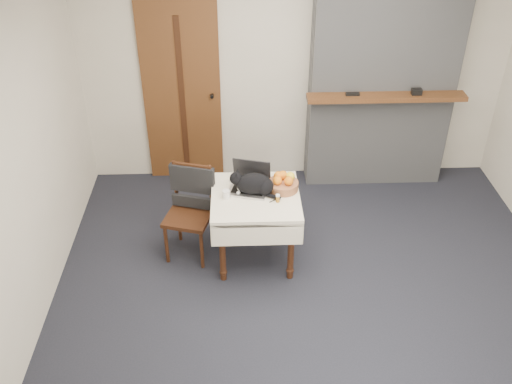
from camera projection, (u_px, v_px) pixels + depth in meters
ground at (311, 290)px, 5.02m from camera, size 4.50×4.50×0.00m
room_shell at (316, 82)px, 4.42m from camera, size 4.52×4.01×2.61m
door at (182, 95)px, 6.07m from camera, size 0.82×0.10×2.00m
chimney at (384, 70)px, 5.86m from camera, size 1.62×0.48×2.60m
side_table at (255, 206)px, 5.08m from camera, size 0.78×0.78×0.70m
laptop at (250, 182)px, 5.08m from camera, size 0.40×0.37×0.25m
cat at (255, 184)px, 4.99m from camera, size 0.45×0.25×0.23m
cream_jar at (226, 194)px, 4.96m from camera, size 0.07×0.07×0.08m
pill_bottle at (278, 198)px, 4.91m from camera, size 0.04×0.04×0.07m
fruit_basket at (283, 183)px, 5.07m from camera, size 0.27×0.27×0.15m
desk_clutter at (279, 194)px, 5.02m from camera, size 0.13×0.06×0.01m
chair at (191, 198)px, 5.20m from camera, size 0.50×0.49×0.90m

